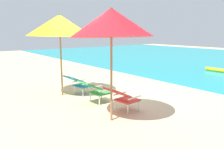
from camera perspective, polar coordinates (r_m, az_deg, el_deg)
ground_plane at (r=9.82m, az=17.61°, el=-1.80°), size 40.00×40.00×0.00m
swim_buoy at (r=12.89m, az=25.15°, el=1.03°), size 1.60×0.18×0.18m
lounge_chair_left at (r=7.57m, az=-8.04°, el=-1.91°), size 0.66×0.94×0.68m
lounge_chair_center at (r=6.68m, az=-4.03°, el=-3.54°), size 0.57×0.90×0.68m
lounge_chair_right at (r=5.96m, az=2.62°, el=-5.31°), size 0.62×0.92×0.68m
beach_umbrella_left at (r=7.47m, az=-12.71°, el=11.79°), size 2.35×2.36×2.56m
beach_umbrella_right at (r=5.15m, az=-0.16°, el=12.74°), size 2.28×2.27×2.59m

